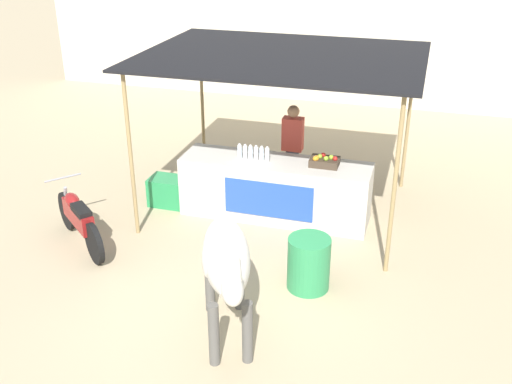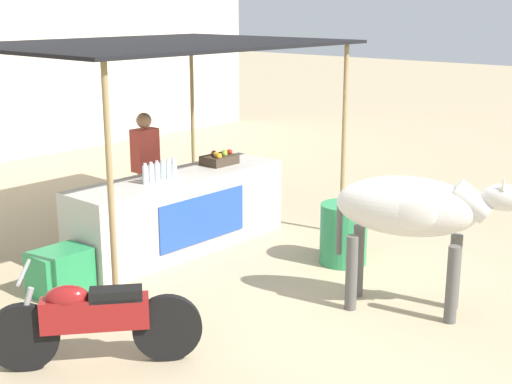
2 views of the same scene
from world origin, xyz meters
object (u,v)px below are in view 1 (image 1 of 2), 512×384
at_px(cooler_box, 168,191).
at_px(water_barrel, 309,263).
at_px(fruit_crate, 324,161).
at_px(stall_counter, 275,189).
at_px(vendor_behind_counter, 292,151).
at_px(motorcycle_parked, 78,218).
at_px(cow, 226,262).

xyz_separation_m(cooler_box, water_barrel, (2.77, -1.73, 0.12)).
distance_m(fruit_crate, water_barrel, 2.00).
distance_m(stall_counter, vendor_behind_counter, 0.84).
height_order(cooler_box, water_barrel, water_barrel).
bearing_deg(vendor_behind_counter, fruit_crate, -46.77).
bearing_deg(cooler_box, water_barrel, -31.98).
relative_size(vendor_behind_counter, water_barrel, 2.27).
relative_size(fruit_crate, water_barrel, 0.61).
bearing_deg(cooler_box, vendor_behind_counter, 23.83).
distance_m(fruit_crate, cooler_box, 2.71).
relative_size(cooler_box, motorcycle_parked, 0.42).
distance_m(water_barrel, cow, 1.59).
distance_m(cow, motorcycle_parked, 3.20).
xyz_separation_m(vendor_behind_counter, water_barrel, (0.85, -2.58, -0.49)).
bearing_deg(motorcycle_parked, cooler_box, 65.76).
height_order(stall_counter, motorcycle_parked, stall_counter).
relative_size(stall_counter, water_barrel, 4.13).
relative_size(fruit_crate, cow, 0.24).
relative_size(vendor_behind_counter, motorcycle_parked, 1.15).
height_order(vendor_behind_counter, cow, vendor_behind_counter).
height_order(fruit_crate, vendor_behind_counter, vendor_behind_counter).
height_order(fruit_crate, motorcycle_parked, fruit_crate).
xyz_separation_m(fruit_crate, cooler_box, (-2.59, -0.14, -0.79)).
distance_m(cooler_box, motorcycle_parked, 1.75).
bearing_deg(motorcycle_parked, stall_counter, 33.44).
bearing_deg(cooler_box, cow, -55.19).
distance_m(cooler_box, water_barrel, 3.27).
bearing_deg(stall_counter, motorcycle_parked, -146.56).
bearing_deg(fruit_crate, cooler_box, -176.85).
relative_size(cow, motorcycle_parked, 1.26).
relative_size(stall_counter, cooler_box, 5.00).
xyz_separation_m(cooler_box, motorcycle_parked, (-0.71, -1.58, 0.19)).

